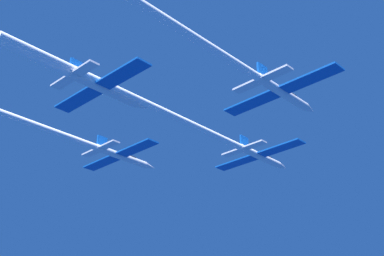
# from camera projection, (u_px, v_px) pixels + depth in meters

# --- Properties ---
(jet_lead) EXTENTS (18.34, 58.47, 3.04)m
(jet_lead) POSITION_uv_depth(u_px,v_px,m) (197.00, 127.00, 82.86)
(jet_lead) COLOR silver
(jet_left_wing) EXTENTS (18.34, 48.38, 3.04)m
(jet_left_wing) POSITION_uv_depth(u_px,v_px,m) (64.00, 135.00, 85.73)
(jet_left_wing) COLOR silver
(jet_right_wing) EXTENTS (18.34, 54.62, 3.04)m
(jet_right_wing) POSITION_uv_depth(u_px,v_px,m) (210.00, 47.00, 62.35)
(jet_right_wing) COLOR silver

